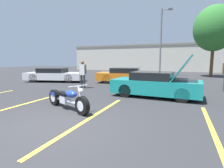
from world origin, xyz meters
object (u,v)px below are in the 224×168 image
(tree_background, at_px, (214,28))
(spectator_midground, at_px, (83,72))
(motorcycle, at_px, (67,99))
(parked_car_right_row, at_px, (127,75))
(parked_car_left_row, at_px, (55,75))
(light_pole, at_px, (162,39))
(show_car_hood_open, at_px, (156,84))

(tree_background, relative_size, spectator_midground, 4.26)
(motorcycle, relative_size, parked_car_right_row, 0.47)
(tree_background, bearing_deg, parked_car_left_row, -142.78)
(motorcycle, distance_m, parked_car_left_row, 8.89)
(spectator_midground, bearing_deg, light_pole, 72.69)
(parked_car_left_row, relative_size, spectator_midground, 2.88)
(tree_background, xyz_separation_m, parked_car_right_row, (-6.78, -8.13, -4.42))
(show_car_hood_open, bearing_deg, motorcycle, -123.18)
(light_pole, relative_size, show_car_hood_open, 1.77)
(motorcycle, height_order, show_car_hood_open, show_car_hood_open)
(light_pole, height_order, show_car_hood_open, light_pole)
(tree_background, bearing_deg, spectator_midground, -126.41)
(light_pole, bearing_deg, tree_background, 6.50)
(light_pole, height_order, parked_car_right_row, light_pole)
(light_pole, distance_m, parked_car_left_row, 12.17)
(motorcycle, xyz_separation_m, spectator_midground, (-2.06, 4.42, 0.64))
(light_pole, height_order, spectator_midground, light_pole)
(tree_background, bearing_deg, light_pole, -173.50)
(show_car_hood_open, distance_m, parked_car_left_row, 9.16)
(light_pole, xyz_separation_m, motorcycle, (-1.39, -15.49, -3.68))
(parked_car_left_row, bearing_deg, show_car_hood_open, -35.11)
(light_pole, relative_size, motorcycle, 3.19)
(motorcycle, distance_m, show_car_hood_open, 4.34)
(light_pole, height_order, motorcycle, light_pole)
(show_car_hood_open, bearing_deg, tree_background, 76.20)
(tree_background, distance_m, parked_car_left_row, 16.42)
(light_pole, xyz_separation_m, parked_car_left_row, (-7.44, -8.98, -3.50))
(light_pole, distance_m, motorcycle, 15.98)
(motorcycle, height_order, spectator_midground, spectator_midground)
(motorcycle, xyz_separation_m, parked_car_left_row, (-6.04, 6.52, 0.17))
(parked_car_right_row, height_order, parked_car_left_row, parked_car_right_row)
(motorcycle, distance_m, spectator_midground, 4.92)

